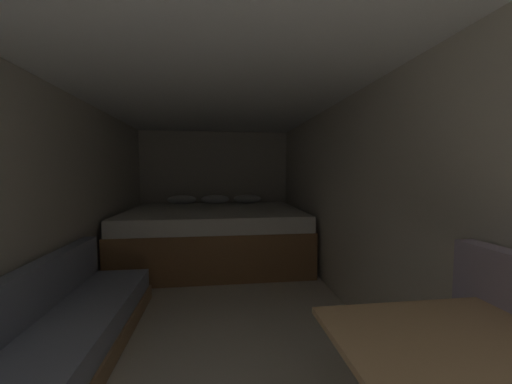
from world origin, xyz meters
TOP-DOWN VIEW (x-y plane):
  - ground_plane at (0.00, 2.28)m, footprint 7.42×7.42m
  - wall_back at (0.00, 5.01)m, footprint 2.72×0.05m
  - wall_left at (-1.34, 2.28)m, footprint 0.05×5.42m
  - wall_right at (1.34, 2.28)m, footprint 0.05×5.42m
  - ceiling_slab at (0.00, 2.28)m, footprint 2.72×5.42m
  - bed at (0.00, 4.00)m, footprint 2.50×1.90m
  - sofa_left at (-1.02, 1.39)m, footprint 0.64×2.81m
  - dinette_table at (0.83, 0.48)m, footprint 0.78×0.64m

SIDE VIEW (x-z plane):
  - ground_plane at x=0.00m, z-range 0.00..0.00m
  - sofa_left at x=-1.02m, z-range -0.12..0.55m
  - bed at x=0.00m, z-range -0.07..0.86m
  - dinette_table at x=0.83m, z-range 0.28..1.05m
  - wall_back at x=0.00m, z-range 0.00..2.05m
  - wall_left at x=-1.34m, z-range 0.00..2.05m
  - wall_right at x=1.34m, z-range 0.00..2.05m
  - ceiling_slab at x=0.00m, z-range 2.05..2.10m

